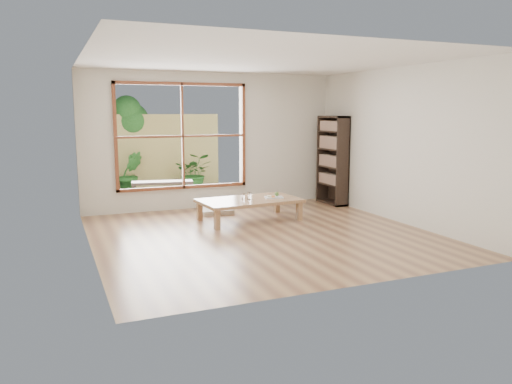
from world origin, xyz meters
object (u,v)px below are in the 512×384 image
garden_bench (162,184)px  low_table (249,202)px  food_tray (274,196)px  bookshelf (333,160)px

garden_bench → low_table: bearing=-57.6°
food_tray → low_table: bearing=-170.5°
food_tray → garden_bench: size_ratio=0.27×
low_table → bookshelf: size_ratio=1.00×
food_tray → garden_bench: food_tray is taller
bookshelf → garden_bench: 3.56m
bookshelf → garden_bench: size_ratio=1.37×
garden_bench → bookshelf: bearing=-16.7°
bookshelf → food_tray: bookshelf is taller
bookshelf → food_tray: 1.97m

